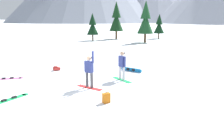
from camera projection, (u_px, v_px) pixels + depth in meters
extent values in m
plane|color=white|center=(87.00, 90.00, 11.25)|extent=(800.00, 800.00, 0.00)
cube|color=red|center=(90.00, 88.00, 11.63)|extent=(1.58, 0.72, 0.02)
cylinder|color=#4C4C51|center=(87.00, 79.00, 11.64)|extent=(0.15, 0.15, 0.82)
cylinder|color=#4C4C51|center=(92.00, 80.00, 11.46)|extent=(0.15, 0.15, 0.82)
cube|color=navy|center=(89.00, 67.00, 11.41)|extent=(0.45, 0.35, 0.60)
cylinder|color=navy|center=(85.00, 66.00, 11.55)|extent=(0.11, 0.11, 0.58)
cylinder|color=navy|center=(93.00, 57.00, 11.15)|extent=(0.11, 0.11, 0.60)
sphere|color=tan|center=(89.00, 58.00, 11.31)|extent=(0.24, 0.24, 0.24)
cube|color=black|center=(91.00, 58.00, 11.42)|extent=(0.17, 0.09, 0.08)
cube|color=#19B259|center=(122.00, 80.00, 13.09)|extent=(1.39, 1.11, 0.02)
cylinder|color=#B7B7BC|center=(120.00, 73.00, 13.14)|extent=(0.15, 0.15, 0.80)
cylinder|color=#B7B7BC|center=(124.00, 74.00, 12.88)|extent=(0.15, 0.15, 0.80)
cube|color=navy|center=(122.00, 61.00, 12.87)|extent=(0.46, 0.43, 0.63)
cylinder|color=navy|center=(119.00, 60.00, 13.07)|extent=(0.11, 0.11, 0.58)
cylinder|color=navy|center=(125.00, 62.00, 12.66)|extent=(0.11, 0.11, 0.58)
sphere|color=tan|center=(122.00, 53.00, 12.77)|extent=(0.24, 0.24, 0.24)
cube|color=black|center=(124.00, 53.00, 12.85)|extent=(0.16, 0.13, 0.08)
cube|color=pink|center=(8.00, 79.00, 13.33)|extent=(1.43, 1.08, 0.02)
cylinder|color=pink|center=(21.00, 78.00, 13.53)|extent=(0.41, 0.41, 0.02)
cube|color=black|center=(4.00, 78.00, 13.27)|extent=(0.24, 0.23, 0.07)
cube|color=black|center=(12.00, 78.00, 13.39)|extent=(0.24, 0.23, 0.07)
cube|color=#19B259|center=(9.00, 100.00, 9.93)|extent=(0.73, 1.65, 0.02)
cylinder|color=#19B259|center=(25.00, 94.00, 10.60)|extent=(0.36, 0.36, 0.02)
cube|color=black|center=(4.00, 100.00, 9.72)|extent=(0.19, 0.23, 0.07)
cube|color=black|center=(14.00, 97.00, 10.12)|extent=(0.19, 0.23, 0.07)
cube|color=#1E8CD8|center=(131.00, 69.00, 15.22)|extent=(1.39, 0.52, 0.27)
cylinder|color=#1E8CD8|center=(122.00, 68.00, 15.63)|extent=(0.28, 0.16, 0.27)
cylinder|color=#1E8CD8|center=(140.00, 71.00, 14.81)|extent=(0.28, 0.16, 0.27)
cube|color=black|center=(128.00, 69.00, 15.30)|extent=(0.22, 0.16, 0.15)
cube|color=black|center=(133.00, 70.00, 15.05)|extent=(0.22, 0.16, 0.15)
cube|color=orange|center=(106.00, 98.00, 9.55)|extent=(0.36, 0.37, 0.44)
cube|color=#A85613|center=(105.00, 98.00, 9.68)|extent=(0.20, 0.21, 0.20)
cylinder|color=black|center=(106.00, 93.00, 9.50)|extent=(0.10, 0.10, 0.02)
cube|color=red|center=(56.00, 69.00, 15.50)|extent=(0.54, 0.56, 0.26)
cube|color=maroon|center=(56.00, 67.00, 15.45)|extent=(0.30, 0.30, 0.09)
cylinder|color=black|center=(60.00, 69.00, 15.64)|extent=(0.10, 0.10, 0.02)
cylinder|color=#472D19|center=(145.00, 38.00, 33.04)|extent=(0.31, 0.31, 1.37)
cone|color=#194723|center=(145.00, 24.00, 32.61)|extent=(2.38, 2.38, 2.92)
cone|color=#194723|center=(146.00, 9.00, 32.20)|extent=(1.55, 1.55, 2.68)
cylinder|color=#472D19|center=(159.00, 36.00, 39.48)|extent=(0.22, 0.22, 0.97)
cone|color=black|center=(159.00, 27.00, 39.18)|extent=(1.88, 1.88, 2.06)
cone|color=black|center=(159.00, 19.00, 38.89)|extent=(1.22, 1.22, 1.89)
cylinder|color=#472D19|center=(93.00, 38.00, 35.93)|extent=(0.22, 0.22, 0.99)
cone|color=black|center=(93.00, 28.00, 35.62)|extent=(1.90, 1.90, 2.10)
cone|color=black|center=(92.00, 19.00, 35.33)|extent=(1.23, 1.23, 1.93)
cylinder|color=#472D19|center=(116.00, 35.00, 38.63)|extent=(0.33, 0.33, 1.43)
cone|color=#143819|center=(116.00, 22.00, 38.18)|extent=(2.46, 2.46, 3.05)
cone|color=#143819|center=(116.00, 9.00, 37.75)|extent=(1.60, 1.60, 2.80)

